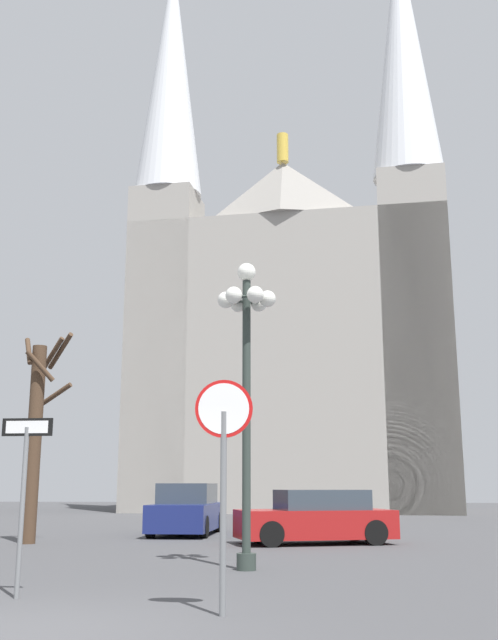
{
  "coord_description": "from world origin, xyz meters",
  "views": [
    {
      "loc": [
        3.35,
        -8.02,
        1.52
      ],
      "look_at": [
        0.34,
        18.96,
        7.6
      ],
      "focal_mm": 41.43,
      "sensor_mm": 36.0,
      "label": 1
    }
  ],
  "objects_px": {
    "one_way_arrow_sign": "(24,480)",
    "bare_tree": "(36,432)",
    "stop_sign": "(224,449)",
    "parked_car_far_red": "(316,518)",
    "street_lamp": "(247,355)",
    "parked_car_near_navy": "(187,511)",
    "cathedral": "(293,327)"
  },
  "relations": [
    {
      "from": "one_way_arrow_sign",
      "to": "street_lamp",
      "type": "relative_size",
      "value": 0.42
    },
    {
      "from": "stop_sign",
      "to": "bare_tree",
      "type": "bearing_deg",
      "value": 122.85
    },
    {
      "from": "cathedral",
      "to": "stop_sign",
      "type": "distance_m",
      "value": 36.96
    },
    {
      "from": "parked_car_far_red",
      "to": "one_way_arrow_sign",
      "type": "bearing_deg",
      "value": -111.07
    },
    {
      "from": "one_way_arrow_sign",
      "to": "parked_car_far_red",
      "type": "height_order",
      "value": "one_way_arrow_sign"
    },
    {
      "from": "cathedral",
      "to": "stop_sign",
      "type": "xyz_separation_m",
      "value": [
        0.93,
        -35.79,
        -9.18
      ]
    },
    {
      "from": "bare_tree",
      "to": "parked_car_near_navy",
      "type": "xyz_separation_m",
      "value": [
        3.44,
        4.05,
        -2.2
      ]
    },
    {
      "from": "street_lamp",
      "to": "parked_car_far_red",
      "type": "relative_size",
      "value": 1.32
    },
    {
      "from": "cathedral",
      "to": "stop_sign",
      "type": "bearing_deg",
      "value": -88.5
    },
    {
      "from": "one_way_arrow_sign",
      "to": "parked_car_near_navy",
      "type": "distance_m",
      "value": 13.41
    },
    {
      "from": "stop_sign",
      "to": "one_way_arrow_sign",
      "type": "bearing_deg",
      "value": 160.41
    },
    {
      "from": "stop_sign",
      "to": "parked_car_far_red",
      "type": "distance_m",
      "value": 11.25
    },
    {
      "from": "cathedral",
      "to": "one_way_arrow_sign",
      "type": "distance_m",
      "value": 36.07
    },
    {
      "from": "parked_car_near_navy",
      "to": "parked_car_far_red",
      "type": "xyz_separation_m",
      "value": [
        4.15,
        -3.31,
        -0.07
      ]
    },
    {
      "from": "stop_sign",
      "to": "one_way_arrow_sign",
      "type": "xyz_separation_m",
      "value": [
        -3.01,
        1.07,
        -0.36
      ]
    },
    {
      "from": "one_way_arrow_sign",
      "to": "bare_tree",
      "type": "distance_m",
      "value": 10.13
    },
    {
      "from": "street_lamp",
      "to": "parked_car_near_navy",
      "type": "height_order",
      "value": "street_lamp"
    },
    {
      "from": "stop_sign",
      "to": "bare_tree",
      "type": "xyz_separation_m",
      "value": [
        -6.71,
        10.4,
        0.97
      ]
    },
    {
      "from": "one_way_arrow_sign",
      "to": "bare_tree",
      "type": "height_order",
      "value": "bare_tree"
    },
    {
      "from": "bare_tree",
      "to": "parked_car_far_red",
      "type": "bearing_deg",
      "value": 5.56
    },
    {
      "from": "bare_tree",
      "to": "parked_car_far_red",
      "type": "height_order",
      "value": "bare_tree"
    },
    {
      "from": "street_lamp",
      "to": "parked_car_near_navy",
      "type": "xyz_separation_m",
      "value": [
        -3.0,
        9.63,
        -3.25
      ]
    },
    {
      "from": "cathedral",
      "to": "bare_tree",
      "type": "height_order",
      "value": "cathedral"
    },
    {
      "from": "stop_sign",
      "to": "parked_car_near_navy",
      "type": "height_order",
      "value": "stop_sign"
    },
    {
      "from": "cathedral",
      "to": "street_lamp",
      "type": "distance_m",
      "value": 31.8
    },
    {
      "from": "cathedral",
      "to": "parked_car_near_navy",
      "type": "relative_size",
      "value": 8.41
    },
    {
      "from": "street_lamp",
      "to": "bare_tree",
      "type": "height_order",
      "value": "street_lamp"
    },
    {
      "from": "one_way_arrow_sign",
      "to": "parked_car_near_navy",
      "type": "relative_size",
      "value": 0.56
    },
    {
      "from": "one_way_arrow_sign",
      "to": "parked_car_far_red",
      "type": "relative_size",
      "value": 0.56
    },
    {
      "from": "cathedral",
      "to": "parked_car_near_navy",
      "type": "bearing_deg",
      "value": -96.26
    },
    {
      "from": "stop_sign",
      "to": "street_lamp",
      "type": "height_order",
      "value": "street_lamp"
    },
    {
      "from": "stop_sign",
      "to": "parked_car_far_red",
      "type": "height_order",
      "value": "stop_sign"
    }
  ]
}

